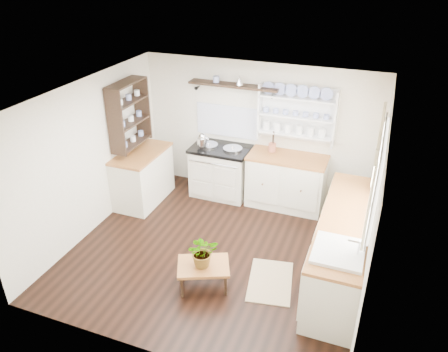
# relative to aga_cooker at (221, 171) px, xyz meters

# --- Properties ---
(floor) EXTENTS (4.00, 3.80, 0.01)m
(floor) POSITION_rel_aga_cooker_xyz_m (0.55, -1.57, -0.45)
(floor) COLOR black
(floor) RESTS_ON ground
(wall_back) EXTENTS (4.00, 0.02, 2.30)m
(wall_back) POSITION_rel_aga_cooker_xyz_m (0.55, 0.33, 0.70)
(wall_back) COLOR beige
(wall_back) RESTS_ON ground
(wall_right) EXTENTS (0.02, 3.80, 2.30)m
(wall_right) POSITION_rel_aga_cooker_xyz_m (2.55, -1.57, 0.70)
(wall_right) COLOR beige
(wall_right) RESTS_ON ground
(wall_left) EXTENTS (0.02, 3.80, 2.30)m
(wall_left) POSITION_rel_aga_cooker_xyz_m (-1.45, -1.57, 0.70)
(wall_left) COLOR beige
(wall_left) RESTS_ON ground
(ceiling) EXTENTS (4.00, 3.80, 0.01)m
(ceiling) POSITION_rel_aga_cooker_xyz_m (0.55, -1.57, 1.85)
(ceiling) COLOR white
(ceiling) RESTS_ON wall_back
(window) EXTENTS (0.08, 1.55, 1.22)m
(window) POSITION_rel_aga_cooker_xyz_m (2.50, -1.42, 1.11)
(window) COLOR white
(window) RESTS_ON wall_right
(aga_cooker) EXTENTS (0.99, 0.69, 0.92)m
(aga_cooker) POSITION_rel_aga_cooker_xyz_m (0.00, 0.00, 0.00)
(aga_cooker) COLOR beige
(aga_cooker) RESTS_ON floor
(back_cabinets) EXTENTS (1.27, 0.63, 0.90)m
(back_cabinets) POSITION_rel_aga_cooker_xyz_m (1.15, 0.03, 0.01)
(back_cabinets) COLOR silver
(back_cabinets) RESTS_ON floor
(right_cabinets) EXTENTS (0.62, 2.43, 0.90)m
(right_cabinets) POSITION_rel_aga_cooker_xyz_m (2.25, -1.47, 0.01)
(right_cabinets) COLOR silver
(right_cabinets) RESTS_ON floor
(belfast_sink) EXTENTS (0.55, 0.60, 0.45)m
(belfast_sink) POSITION_rel_aga_cooker_xyz_m (2.25, -2.22, 0.35)
(belfast_sink) COLOR white
(belfast_sink) RESTS_ON right_cabinets
(left_cabinets) EXTENTS (0.62, 1.13, 0.90)m
(left_cabinets) POSITION_rel_aga_cooker_xyz_m (-1.15, -0.67, 0.01)
(left_cabinets) COLOR silver
(left_cabinets) RESTS_ON floor
(plate_rack) EXTENTS (1.20, 0.22, 0.90)m
(plate_rack) POSITION_rel_aga_cooker_xyz_m (1.20, 0.29, 1.10)
(plate_rack) COLOR white
(plate_rack) RESTS_ON wall_back
(high_shelf) EXTENTS (1.50, 0.29, 0.16)m
(high_shelf) POSITION_rel_aga_cooker_xyz_m (0.15, 0.21, 1.46)
(high_shelf) COLOR black
(high_shelf) RESTS_ON wall_back
(left_shelving) EXTENTS (0.28, 0.80, 1.05)m
(left_shelving) POSITION_rel_aga_cooker_xyz_m (-1.29, -0.67, 1.10)
(left_shelving) COLOR black
(left_shelving) RESTS_ON wall_left
(kettle) EXTENTS (0.18, 0.18, 0.22)m
(kettle) POSITION_rel_aga_cooker_xyz_m (-0.28, -0.12, 0.59)
(kettle) COLOR silver
(kettle) RESTS_ON aga_cooker
(utensil_crock) EXTENTS (0.12, 0.12, 0.14)m
(utensil_crock) POSITION_rel_aga_cooker_xyz_m (0.86, 0.11, 0.53)
(utensil_crock) COLOR #9F533A
(utensil_crock) RESTS_ON back_cabinets
(center_table) EXTENTS (0.77, 0.68, 0.35)m
(center_table) POSITION_rel_aga_cooker_xyz_m (0.66, -2.32, -0.15)
(center_table) COLOR brown
(center_table) RESTS_ON floor
(potted_plant) EXTENTS (0.49, 0.48, 0.42)m
(potted_plant) POSITION_rel_aga_cooker_xyz_m (0.66, -2.32, 0.11)
(potted_plant) COLOR #3F7233
(potted_plant) RESTS_ON center_table
(floor_rug) EXTENTS (0.69, 0.93, 0.02)m
(floor_rug) POSITION_rel_aga_cooker_xyz_m (1.45, -1.93, -0.44)
(floor_rug) COLOR brown
(floor_rug) RESTS_ON floor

